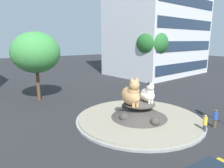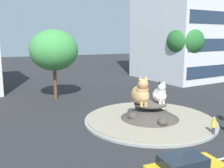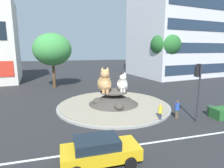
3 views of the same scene
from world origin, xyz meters
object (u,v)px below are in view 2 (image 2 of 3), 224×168
(cat_statue_calico, at_px, (141,94))
(second_tree_near_tower, at_px, (185,41))
(cat_statue_white, at_px, (160,94))
(broadleaf_tree_behind_island, at_px, (54,50))
(pedestrian_yellow_shirt, at_px, (214,126))

(cat_statue_calico, distance_m, second_tree_near_tower, 20.39)
(cat_statue_white, distance_m, broadleaf_tree_behind_island, 14.10)
(cat_statue_calico, xyz_separation_m, cat_statue_white, (1.90, -0.08, -0.21))
(broadleaf_tree_behind_island, bearing_deg, pedestrian_yellow_shirt, -61.59)
(cat_statue_calico, bearing_deg, second_tree_near_tower, 138.38)
(broadleaf_tree_behind_island, bearing_deg, cat_statue_white, -58.02)
(cat_statue_calico, height_order, cat_statue_white, cat_statue_calico)
(cat_statue_calico, relative_size, pedestrian_yellow_shirt, 1.70)
(cat_statue_calico, relative_size, second_tree_near_tower, 0.29)
(cat_statue_calico, bearing_deg, cat_statue_white, 93.98)
(broadleaf_tree_behind_island, xyz_separation_m, second_tree_near_tower, (20.15, 1.88, 0.85))
(pedestrian_yellow_shirt, bearing_deg, cat_statue_white, -75.17)
(broadleaf_tree_behind_island, height_order, second_tree_near_tower, second_tree_near_tower)
(broadleaf_tree_behind_island, relative_size, pedestrian_yellow_shirt, 5.35)
(cat_statue_white, xyz_separation_m, second_tree_near_tower, (12.91, 13.47, 4.32))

